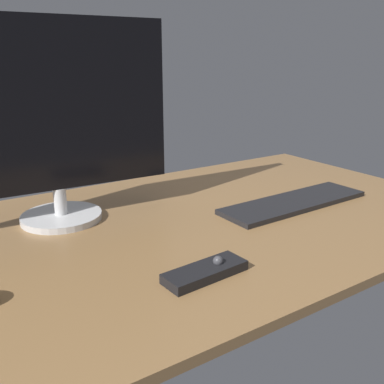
# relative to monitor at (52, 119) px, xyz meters

# --- Properties ---
(desk) EXTENTS (1.40, 0.84, 0.02)m
(desk) POSITION_rel_monitor_xyz_m (0.30, -0.18, -0.26)
(desk) COLOR olive
(desk) RESTS_ON ground
(monitor) EXTENTS (0.56, 0.20, 0.47)m
(monitor) POSITION_rel_monitor_xyz_m (0.00, 0.00, 0.00)
(monitor) COLOR silver
(monitor) RESTS_ON desk
(keyboard) EXTENTS (0.45, 0.14, 0.01)m
(keyboard) POSITION_rel_monitor_xyz_m (0.56, -0.24, -0.24)
(keyboard) COLOR black
(keyboard) RESTS_ON desk
(media_remote) EXTENTS (0.17, 0.07, 0.03)m
(media_remote) POSITION_rel_monitor_xyz_m (0.13, -0.43, -0.24)
(media_remote) COLOR black
(media_remote) RESTS_ON desk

